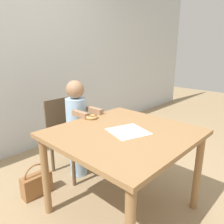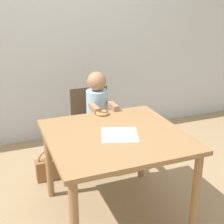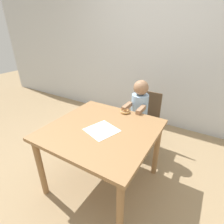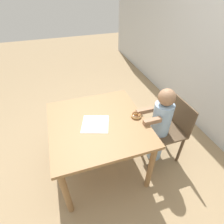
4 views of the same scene
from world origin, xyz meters
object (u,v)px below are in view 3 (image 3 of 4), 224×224
object	(u,v)px
handbag	(107,133)
child_figure	(139,117)
chair	(142,120)
donut	(125,111)

from	to	relation	value
handbag	child_figure	bearing A→B (deg)	-0.74
chair	child_figure	bearing A→B (deg)	-90.00
child_figure	donut	world-z (taller)	child_figure
chair	child_figure	xyz separation A→B (m)	(-0.00, -0.12, 0.10)
donut	handbag	size ratio (longest dim) A/B	0.35
chair	handbag	distance (m)	0.61
chair	handbag	size ratio (longest dim) A/B	2.56
chair	handbag	xyz separation A→B (m)	(-0.50, -0.11, -0.33)
chair	handbag	world-z (taller)	chair
donut	handbag	bearing A→B (deg)	145.84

